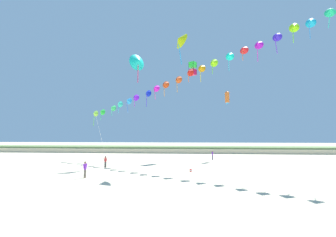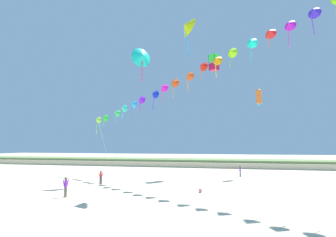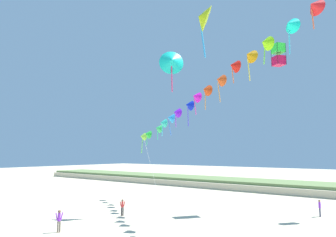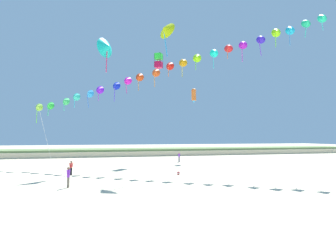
{
  "view_description": "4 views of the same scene",
  "coord_description": "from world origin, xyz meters",
  "px_view_note": "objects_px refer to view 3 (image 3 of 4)",
  "views": [
    {
      "loc": [
        3.76,
        -20.46,
        4.52
      ],
      "look_at": [
        0.92,
        10.99,
        6.88
      ],
      "focal_mm": 24.0,
      "sensor_mm": 36.0,
      "label": 1
    },
    {
      "loc": [
        7.09,
        -17.9,
        4.52
      ],
      "look_at": [
        0.75,
        8.27,
        7.3
      ],
      "focal_mm": 28.0,
      "sensor_mm": 36.0,
      "label": 2
    },
    {
      "loc": [
        14.63,
        -11.56,
        6.26
      ],
      "look_at": [
        -0.3,
        8.1,
        9.13
      ],
      "focal_mm": 32.0,
      "sensor_mm": 36.0,
      "label": 3
    },
    {
      "loc": [
        -4.31,
        -21.15,
        4.35
      ],
      "look_at": [
        2.87,
        8.14,
        6.43
      ],
      "focal_mm": 28.0,
      "sensor_mm": 36.0,
      "label": 4
    }
  ],
  "objects_px": {
    "person_near_left": "(122,206)",
    "large_kite_low_lead": "(172,61)",
    "person_near_right": "(320,207)",
    "person_mid_center": "(59,219)",
    "large_kite_mid_trail": "(278,55)",
    "large_kite_high_solo": "(203,18)"
  },
  "relations": [
    {
      "from": "person_mid_center",
      "to": "large_kite_high_solo",
      "type": "distance_m",
      "value": 19.98
    },
    {
      "from": "person_near_left",
      "to": "large_kite_low_lead",
      "type": "xyz_separation_m",
      "value": [
        3.72,
        3.42,
        15.28
      ]
    },
    {
      "from": "person_near_left",
      "to": "large_kite_high_solo",
      "type": "xyz_separation_m",
      "value": [
        10.57,
        -1.59,
        16.35
      ]
    },
    {
      "from": "person_mid_center",
      "to": "large_kite_low_lead",
      "type": "distance_m",
      "value": 19.02
    },
    {
      "from": "person_near_left",
      "to": "person_near_right",
      "type": "distance_m",
      "value": 19.73
    },
    {
      "from": "large_kite_low_lead",
      "to": "person_near_right",
      "type": "bearing_deg",
      "value": 33.35
    },
    {
      "from": "large_kite_mid_trail",
      "to": "large_kite_high_solo",
      "type": "height_order",
      "value": "large_kite_mid_trail"
    },
    {
      "from": "person_mid_center",
      "to": "large_kite_high_solo",
      "type": "xyz_separation_m",
      "value": [
        9.92,
        6.0,
        16.27
      ]
    },
    {
      "from": "person_near_left",
      "to": "large_kite_high_solo",
      "type": "distance_m",
      "value": 19.53
    },
    {
      "from": "person_near_right",
      "to": "large_kite_high_solo",
      "type": "bearing_deg",
      "value": -112.58
    },
    {
      "from": "person_near_left",
      "to": "person_mid_center",
      "type": "xyz_separation_m",
      "value": [
        0.64,
        -7.59,
        0.08
      ]
    },
    {
      "from": "person_near_left",
      "to": "large_kite_low_lead",
      "type": "distance_m",
      "value": 16.09
    },
    {
      "from": "person_near_left",
      "to": "large_kite_low_lead",
      "type": "bearing_deg",
      "value": 42.6
    },
    {
      "from": "person_mid_center",
      "to": "large_kite_mid_trail",
      "type": "height_order",
      "value": "large_kite_mid_trail"
    },
    {
      "from": "person_near_right",
      "to": "large_kite_high_solo",
      "type": "distance_m",
      "value": 21.64
    },
    {
      "from": "person_near_right",
      "to": "person_mid_center",
      "type": "xyz_separation_m",
      "value": [
        -15.37,
        -19.11,
        0.05
      ]
    },
    {
      "from": "large_kite_low_lead",
      "to": "large_kite_high_solo",
      "type": "bearing_deg",
      "value": -36.23
    },
    {
      "from": "person_near_right",
      "to": "large_kite_mid_trail",
      "type": "relative_size",
      "value": 0.66
    },
    {
      "from": "person_near_right",
      "to": "large_kite_mid_trail",
      "type": "xyz_separation_m",
      "value": [
        -3.49,
        0.51,
        16.48
      ]
    },
    {
      "from": "person_mid_center",
      "to": "large_kite_low_lead",
      "type": "relative_size",
      "value": 0.37
    },
    {
      "from": "person_near_right",
      "to": "large_kite_mid_trail",
      "type": "distance_m",
      "value": 16.85
    },
    {
      "from": "person_mid_center",
      "to": "large_kite_mid_trail",
      "type": "distance_m",
      "value": 28.21
    }
  ]
}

